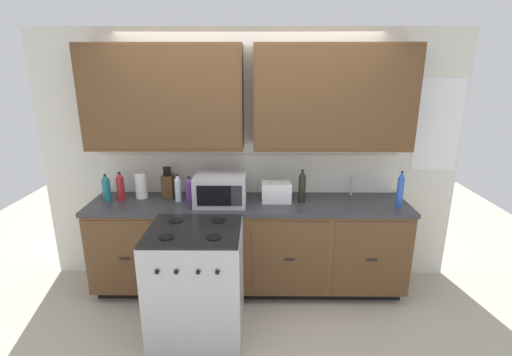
{
  "coord_description": "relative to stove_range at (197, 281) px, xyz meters",
  "views": [
    {
      "loc": [
        0.1,
        -3.07,
        2.19
      ],
      "look_at": [
        0.07,
        0.27,
        1.19
      ],
      "focal_mm": 26.2,
      "sensor_mm": 36.0,
      "label": 1
    }
  ],
  "objects": [
    {
      "name": "counter_run",
      "position": [
        0.42,
        0.63,
        0.01
      ],
      "size": [
        3.05,
        0.64,
        0.94
      ],
      "color": "black",
      "rests_on": "ground_plane"
    },
    {
      "name": "paper_towel_roll",
      "position": [
        -0.64,
        0.74,
        0.6
      ],
      "size": [
        0.12,
        0.12,
        0.26
      ],
      "primitive_type": "cylinder",
      "color": "white",
      "rests_on": "counter_run"
    },
    {
      "name": "wall_unit",
      "position": [
        0.42,
        0.83,
        1.21
      ],
      "size": [
        4.22,
        0.4,
        2.55
      ],
      "color": "silver",
      "rests_on": "ground_plane"
    },
    {
      "name": "bottle_teal",
      "position": [
        -0.95,
        0.66,
        0.6
      ],
      "size": [
        0.08,
        0.08,
        0.26
      ],
      "color": "#1E707A",
      "rests_on": "counter_run"
    },
    {
      "name": "bottle_clear",
      "position": [
        -0.26,
        0.65,
        0.6
      ],
      "size": [
        0.06,
        0.06,
        0.27
      ],
      "color": "silver",
      "rests_on": "counter_run"
    },
    {
      "name": "bottle_red",
      "position": [
        -0.82,
        0.67,
        0.61
      ],
      "size": [
        0.07,
        0.07,
        0.29
      ],
      "color": "maroon",
      "rests_on": "counter_run"
    },
    {
      "name": "stove_range",
      "position": [
        0.0,
        0.0,
        0.0
      ],
      "size": [
        0.76,
        0.68,
        0.95
      ],
      "color": "#B7B7BC",
      "rests_on": "ground_plane"
    },
    {
      "name": "knife_block",
      "position": [
        -0.38,
        0.79,
        0.58
      ],
      "size": [
        0.11,
        0.14,
        0.31
      ],
      "color": "#52361E",
      "rests_on": "counter_run"
    },
    {
      "name": "bottle_dark",
      "position": [
        0.93,
        0.64,
        0.63
      ],
      "size": [
        0.07,
        0.07,
        0.32
      ],
      "color": "black",
      "rests_on": "counter_run"
    },
    {
      "name": "sink_faucet",
      "position": [
        1.45,
        0.84,
        0.57
      ],
      "size": [
        0.02,
        0.02,
        0.2
      ],
      "primitive_type": "cylinder",
      "color": "#B2B5BA",
      "rests_on": "counter_run"
    },
    {
      "name": "bottle_violet",
      "position": [
        -0.15,
        0.67,
        0.59
      ],
      "size": [
        0.08,
        0.08,
        0.24
      ],
      "color": "#663384",
      "rests_on": "counter_run"
    },
    {
      "name": "ground_plane",
      "position": [
        0.42,
        0.33,
        -0.47
      ],
      "size": [
        8.0,
        8.0,
        0.0
      ],
      "primitive_type": "plane",
      "color": "#B2A893"
    },
    {
      "name": "microwave",
      "position": [
        0.16,
        0.59,
        0.61
      ],
      "size": [
        0.48,
        0.37,
        0.28
      ],
      "color": "#B7B7BC",
      "rests_on": "counter_run"
    },
    {
      "name": "bottle_blue",
      "position": [
        1.83,
        0.53,
        0.63
      ],
      "size": [
        0.06,
        0.06,
        0.34
      ],
      "color": "blue",
      "rests_on": "counter_run"
    },
    {
      "name": "toaster",
      "position": [
        0.69,
        0.65,
        0.56
      ],
      "size": [
        0.28,
        0.18,
        0.19
      ],
      "color": "white",
      "rests_on": "counter_run"
    }
  ]
}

